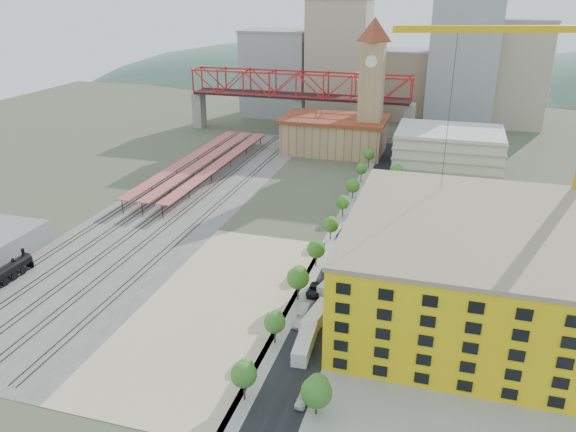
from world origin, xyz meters
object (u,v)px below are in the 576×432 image
(tower_crane, at_px, (576,104))
(construction_building, at_px, (470,267))
(clock_tower, at_px, (372,76))
(car_0, at_px, (299,322))
(site_trailer_d, at_px, (340,266))
(site_trailer_a, at_px, (305,344))
(site_trailer_b, at_px, (316,318))
(site_trailer_c, at_px, (332,284))

(tower_crane, bearing_deg, construction_building, -125.91)
(clock_tower, relative_size, car_0, 13.45)
(site_trailer_d, bearing_deg, tower_crane, 1.51)
(construction_building, xyz_separation_m, tower_crane, (16.88, 23.31, 26.75))
(site_trailer_a, distance_m, site_trailer_d, 29.88)
(tower_crane, bearing_deg, site_trailer_d, -161.80)
(construction_building, relative_size, site_trailer_d, 5.62)
(site_trailer_d, bearing_deg, clock_tower, 78.35)
(tower_crane, xyz_separation_m, site_trailer_b, (-42.88, -35.52, -34.77))
(site_trailer_a, bearing_deg, site_trailer_c, 86.80)
(construction_building, xyz_separation_m, site_trailer_a, (-26.00, -20.66, -8.06))
(site_trailer_a, relative_size, site_trailer_d, 1.10)
(construction_building, relative_size, car_0, 13.09)
(site_trailer_a, height_order, site_trailer_b, site_trailer_b)
(clock_tower, bearing_deg, car_0, -87.48)
(site_trailer_d, bearing_deg, car_0, -114.19)
(construction_building, xyz_separation_m, site_trailer_b, (-26.00, -12.20, -8.02))
(clock_tower, distance_m, site_trailer_a, 123.98)
(clock_tower, distance_m, site_trailer_b, 115.75)
(site_trailer_c, bearing_deg, tower_crane, 42.14)
(clock_tower, distance_m, site_trailer_c, 102.95)
(construction_building, distance_m, site_trailer_a, 34.18)
(site_trailer_b, height_order, car_0, site_trailer_b)
(site_trailer_b, bearing_deg, clock_tower, 103.04)
(clock_tower, relative_size, site_trailer_c, 5.89)
(site_trailer_d, bearing_deg, site_trailer_a, -106.69)
(site_trailer_a, distance_m, site_trailer_b, 8.46)
(site_trailer_c, distance_m, site_trailer_d, 8.10)
(tower_crane, height_order, site_trailer_a, tower_crane)
(construction_building, bearing_deg, tower_crane, 54.09)
(clock_tower, relative_size, tower_crane, 0.89)
(construction_building, height_order, site_trailer_b, construction_building)
(site_trailer_c, xyz_separation_m, car_0, (-3.00, -14.68, -0.55))
(site_trailer_d, bearing_deg, construction_building, -36.20)
(site_trailer_b, bearing_deg, site_trailer_a, -81.03)
(construction_building, distance_m, car_0, 33.19)
(clock_tower, xyz_separation_m, tower_crane, (50.88, -76.68, 7.46))
(car_0, bearing_deg, site_trailer_d, 89.86)
(tower_crane, height_order, car_0, tower_crane)
(clock_tower, height_order, site_trailer_d, clock_tower)
(clock_tower, relative_size, site_trailer_d, 5.78)
(car_0, bearing_deg, tower_crane, 46.16)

